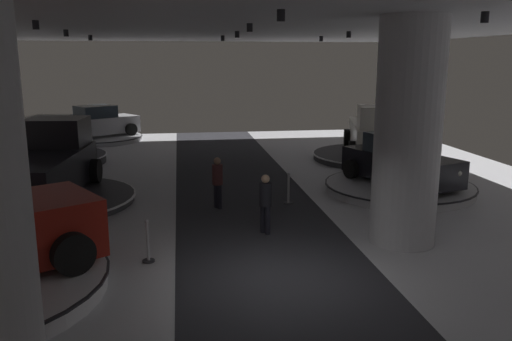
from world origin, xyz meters
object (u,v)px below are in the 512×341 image
at_px(display_platform_far_right, 375,156).
at_px(display_car_deep_left, 98,122).
at_px(visitor_walking_far, 218,179).
at_px(display_car_mid_right, 400,162).
at_px(pickup_truck_far_right, 377,134).
at_px(display_platform_mid_left, 45,200).
at_px(pickup_truck_mid_left, 45,166).
at_px(column_right, 408,133).
at_px(visitor_walking_near, 265,200).
at_px(display_platform_far_left, 51,159).
at_px(display_platform_deep_left, 100,138).
at_px(display_car_far_left, 49,138).
at_px(display_platform_mid_right, 399,187).

height_order(display_platform_far_right, display_car_deep_left, display_car_deep_left).
bearing_deg(visitor_walking_far, display_car_mid_right, 9.58).
bearing_deg(display_car_mid_right, visitor_walking_far, -170.42).
xyz_separation_m(pickup_truck_far_right, display_platform_mid_left, (-13.00, -5.10, -1.09)).
bearing_deg(pickup_truck_mid_left, column_right, -28.47).
bearing_deg(visitor_walking_near, pickup_truck_far_right, 53.84).
xyz_separation_m(display_car_deep_left, visitor_walking_far, (5.56, -14.18, -0.12)).
relative_size(visitor_walking_near, visitor_walking_far, 1.00).
xyz_separation_m(visitor_walking_near, visitor_walking_far, (-1.06, 2.53, 0.00)).
xyz_separation_m(display_platform_far_left, visitor_walking_far, (6.71, -7.89, 0.70)).
height_order(display_platform_mid_left, display_platform_deep_left, display_platform_deep_left).
relative_size(display_platform_far_right, display_car_mid_right, 1.25).
distance_m(display_car_far_left, display_platform_mid_right, 14.76).
bearing_deg(display_platform_mid_right, display_car_far_left, 152.42).
bearing_deg(display_platform_deep_left, visitor_walking_near, -68.51).
height_order(column_right, display_car_mid_right, column_right).
bearing_deg(visitor_walking_near, display_platform_mid_left, 149.24).
bearing_deg(visitor_walking_near, column_right, -18.58).
bearing_deg(display_car_deep_left, visitor_walking_far, -68.60).
bearing_deg(display_platform_mid_left, display_car_far_left, 101.33).
bearing_deg(display_platform_mid_left, display_platform_far_right, 22.45).
xyz_separation_m(pickup_truck_mid_left, display_car_deep_left, (-0.18, 12.55, -0.14)).
relative_size(pickup_truck_mid_left, visitor_walking_near, 3.44).
xyz_separation_m(column_right, display_car_far_left, (-11.06, 11.50, -1.61)).
bearing_deg(display_platform_mid_right, display_platform_deep_left, 132.05).
relative_size(display_platform_mid_left, display_car_deep_left, 1.27).
bearing_deg(column_right, visitor_walking_far, 140.06).
distance_m(display_platform_mid_left, display_platform_far_left, 6.70).
relative_size(display_car_mid_right, display_platform_deep_left, 0.97).
height_order(display_platform_mid_left, display_car_deep_left, display_car_deep_left).
bearing_deg(visitor_walking_far, display_platform_deep_left, 111.29).
height_order(display_platform_deep_left, display_car_deep_left, display_car_deep_left).
distance_m(display_platform_far_left, display_car_mid_right, 14.74).
distance_m(pickup_truck_mid_left, display_platform_far_left, 6.47).
distance_m(display_platform_mid_left, visitor_walking_near, 7.56).
xyz_separation_m(display_car_far_left, display_platform_mid_right, (13.06, -6.82, -0.98)).
bearing_deg(visitor_walking_near, display_car_deep_left, 111.59).
distance_m(display_platform_far_right, visitor_walking_near, 11.40).
distance_m(display_car_mid_right, visitor_walking_near, 6.39).
height_order(pickup_truck_mid_left, visitor_walking_near, pickup_truck_mid_left).
bearing_deg(visitor_walking_near, display_car_mid_right, 34.34).
bearing_deg(column_right, pickup_truck_far_right, 72.09).
distance_m(display_platform_far_right, display_car_far_left, 14.47).
bearing_deg(display_car_deep_left, display_platform_mid_right, -47.85).
xyz_separation_m(pickup_truck_far_right, visitor_walking_near, (-6.54, -8.94, -0.32)).
height_order(display_platform_mid_right, display_car_mid_right, display_car_mid_right).
bearing_deg(visitor_walking_far, display_platform_mid_left, 166.34).
bearing_deg(display_platform_mid_left, visitor_walking_near, -30.76).
distance_m(display_platform_far_left, display_car_far_left, 0.94).
bearing_deg(column_right, display_platform_mid_right, 66.93).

